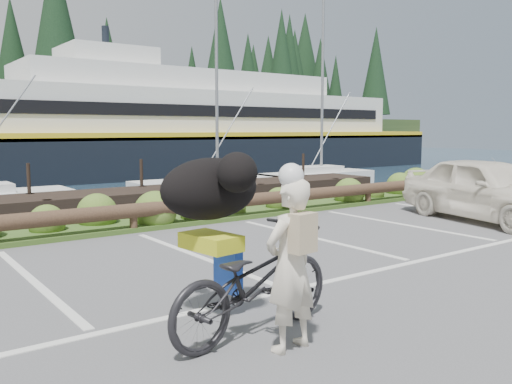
# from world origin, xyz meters

# --- Properties ---
(ground) EXTENTS (72.00, 72.00, 0.00)m
(ground) POSITION_xyz_m (0.00, 0.00, 0.00)
(ground) COLOR #505053
(vegetation_strip) EXTENTS (34.00, 1.60, 0.10)m
(vegetation_strip) POSITION_xyz_m (0.00, 5.30, 0.05)
(vegetation_strip) COLOR #3D5B21
(vegetation_strip) RESTS_ON ground
(log_rail) EXTENTS (32.00, 0.30, 0.60)m
(log_rail) POSITION_xyz_m (0.00, 4.60, 0.00)
(log_rail) COLOR #443021
(log_rail) RESTS_ON ground
(bicycle) EXTENTS (2.22, 1.04, 1.12)m
(bicycle) POSITION_xyz_m (-1.28, -1.38, 0.56)
(bicycle) COLOR black
(bicycle) RESTS_ON ground
(cyclist) EXTENTS (0.65, 0.48, 1.65)m
(cyclist) POSITION_xyz_m (-1.21, -1.87, 0.83)
(cyclist) COLOR beige
(cyclist) RESTS_ON ground
(dog) EXTENTS (0.73, 1.24, 0.68)m
(dog) POSITION_xyz_m (-1.37, -0.70, 1.46)
(dog) COLOR black
(dog) RESTS_ON bicycle
(parked_car) EXTENTS (2.67, 4.63, 1.48)m
(parked_car) POSITION_xyz_m (7.15, 1.11, 0.74)
(parked_car) COLOR silver
(parked_car) RESTS_ON ground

